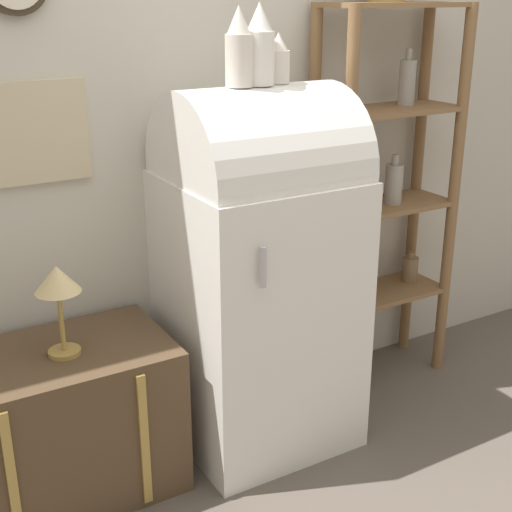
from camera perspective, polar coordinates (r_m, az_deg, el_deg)
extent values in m
plane|color=#60564C|center=(2.89, 2.70, -16.00)|extent=(12.00, 12.00, 0.00)
cube|color=beige|center=(2.85, -3.31, 13.01)|extent=(7.00, 0.05, 2.70)
cube|color=#C6B793|center=(2.57, -18.35, 9.24)|extent=(0.47, 0.02, 0.35)
cube|color=white|center=(2.79, 0.20, -4.46)|extent=(0.65, 0.62, 1.08)
cylinder|color=white|center=(2.60, 0.21, 7.06)|extent=(0.64, 0.59, 0.59)
cylinder|color=#B7B7BC|center=(2.31, 0.55, -0.88)|extent=(0.02, 0.02, 0.14)
cube|color=brown|center=(2.68, -15.41, -12.80)|extent=(0.80, 0.48, 0.56)
cube|color=#AD8942|center=(2.44, -18.91, -16.78)|extent=(0.03, 0.01, 0.50)
cube|color=#AD8942|center=(2.53, -8.91, -14.38)|extent=(0.03, 0.01, 0.50)
cylinder|color=olive|center=(2.92, 7.17, 2.79)|extent=(0.05, 0.05, 1.68)
cylinder|color=olive|center=(3.31, 15.49, 4.29)|extent=(0.05, 0.05, 1.68)
cylinder|color=olive|center=(3.11, 4.46, 3.96)|extent=(0.05, 0.05, 1.68)
cylinder|color=olive|center=(3.48, 12.66, 5.28)|extent=(0.05, 0.05, 1.68)
cube|color=olive|center=(3.34, 9.70, -2.94)|extent=(0.63, 0.27, 0.02)
cube|color=olive|center=(3.20, 10.13, 3.98)|extent=(0.63, 0.27, 0.02)
cube|color=olive|center=(3.11, 10.61, 11.41)|extent=(0.63, 0.27, 0.02)
cube|color=olive|center=(3.08, 11.14, 19.13)|extent=(0.63, 0.27, 0.02)
cylinder|color=#7F6647|center=(3.46, 12.21, -1.03)|extent=(0.08, 0.08, 0.12)
cylinder|color=#7F6647|center=(3.44, 12.30, 0.11)|extent=(0.03, 0.03, 0.03)
cylinder|color=#9E998E|center=(3.18, 11.98, 13.41)|extent=(0.07, 0.07, 0.19)
cylinder|color=#9E998E|center=(3.17, 12.14, 15.52)|extent=(0.03, 0.03, 0.05)
cylinder|color=#335B3D|center=(3.19, 7.65, -2.41)|extent=(0.08, 0.08, 0.14)
cylinder|color=#335B3D|center=(3.16, 7.73, -0.95)|extent=(0.03, 0.03, 0.03)
cylinder|color=#9E998E|center=(3.18, 10.95, 5.66)|extent=(0.08, 0.08, 0.17)
cylinder|color=#9E998E|center=(3.16, 11.08, 7.57)|extent=(0.03, 0.03, 0.04)
cylinder|color=silver|center=(2.49, -1.37, 15.35)|extent=(0.09, 0.09, 0.17)
cone|color=silver|center=(2.48, -1.39, 18.40)|extent=(0.08, 0.08, 0.09)
cylinder|color=white|center=(2.54, 0.18, 15.51)|extent=(0.10, 0.10, 0.18)
cone|color=white|center=(2.53, 0.18, 18.62)|extent=(0.09, 0.09, 0.10)
cylinder|color=silver|center=(2.60, 1.79, 14.88)|extent=(0.08, 0.08, 0.11)
cone|color=silver|center=(2.59, 1.81, 16.78)|extent=(0.07, 0.07, 0.06)
cylinder|color=#AD8942|center=(2.52, -15.06, -7.41)|extent=(0.11, 0.11, 0.02)
cylinder|color=#AD8942|center=(2.47, -15.30, -5.05)|extent=(0.02, 0.02, 0.21)
cone|color=#DBC184|center=(2.41, -15.63, -1.78)|extent=(0.15, 0.15, 0.09)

